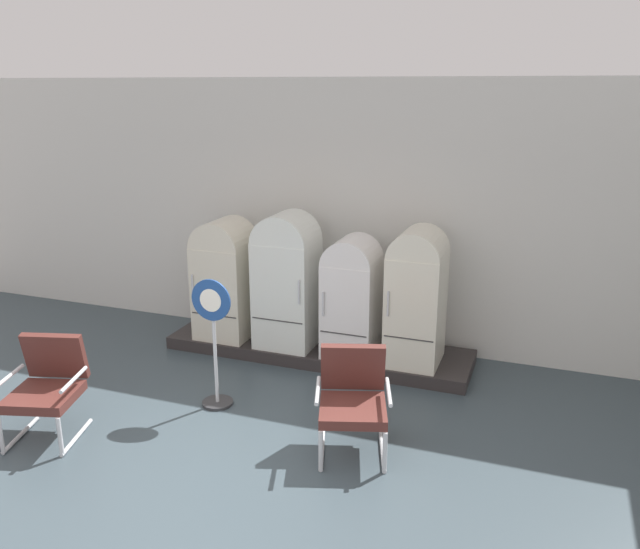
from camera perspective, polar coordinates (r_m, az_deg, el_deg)
ground at (r=5.52m, az=-11.82°, el=-19.16°), size 12.00×10.00×0.05m
back_wall at (r=7.96m, az=1.40°, el=5.49°), size 11.76×0.12×3.25m
display_plinth at (r=7.85m, az=-0.18°, el=-6.64°), size 3.68×0.95×0.15m
refrigerator_0 at (r=7.92m, az=-8.44°, el=-0.06°), size 0.65×0.66×1.47m
refrigerator_1 at (r=7.53m, az=-2.97°, el=-0.16°), size 0.68×0.63×1.61m
refrigerator_2 at (r=7.30m, az=2.83°, el=-1.68°), size 0.58×0.61×1.39m
refrigerator_3 at (r=7.14m, az=8.58°, el=-1.58°), size 0.58×0.70×1.54m
armchair_left at (r=6.52m, az=-23.07°, el=-8.91°), size 0.77×0.82×0.94m
armchair_right at (r=5.80m, az=2.94°, el=-10.77°), size 0.78×0.83×0.94m
sign_stand at (r=6.55m, az=-9.39°, el=-6.46°), size 0.42×0.32×1.35m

